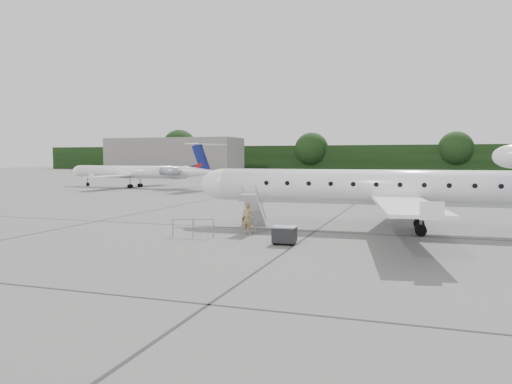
% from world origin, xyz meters
% --- Properties ---
extents(ground, '(320.00, 320.00, 0.00)m').
position_xyz_m(ground, '(0.00, 0.00, 0.00)').
color(ground, slate).
rests_on(ground, ground).
extents(treeline, '(260.00, 4.00, 8.00)m').
position_xyz_m(treeline, '(0.00, 130.00, 4.00)').
color(treeline, black).
rests_on(treeline, ground).
extents(terminal_building, '(40.00, 14.00, 10.00)m').
position_xyz_m(terminal_building, '(-70.00, 110.00, 5.00)').
color(terminal_building, slate).
rests_on(terminal_building, ground).
extents(main_regional_jet, '(28.76, 21.26, 7.17)m').
position_xyz_m(main_regional_jet, '(0.05, 5.30, 3.58)').
color(main_regional_jet, white).
rests_on(main_regional_jet, ground).
extents(airstair, '(0.95, 2.38, 2.25)m').
position_xyz_m(airstair, '(-8.15, 2.74, 1.12)').
color(airstair, white).
rests_on(airstair, ground).
extents(passenger, '(0.67, 0.44, 1.82)m').
position_xyz_m(passenger, '(-8.10, 1.41, 0.91)').
color(passenger, olive).
rests_on(passenger, ground).
extents(safety_railing, '(2.14, 0.68, 1.00)m').
position_xyz_m(safety_railing, '(-10.52, -0.54, 0.50)').
color(safety_railing, gray).
rests_on(safety_railing, ground).
extents(baggage_cart, '(1.16, 0.95, 0.97)m').
position_xyz_m(baggage_cart, '(-5.29, -1.04, 0.48)').
color(baggage_cart, black).
rests_on(baggage_cart, ground).
extents(bg_regional_left, '(25.28, 19.42, 6.19)m').
position_xyz_m(bg_regional_left, '(-38.39, 36.92, 3.09)').
color(bg_regional_left, white).
rests_on(bg_regional_left, ground).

